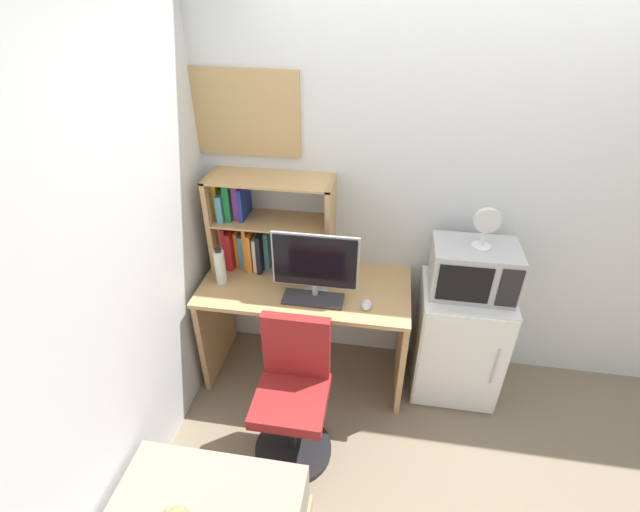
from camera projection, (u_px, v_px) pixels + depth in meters
The scene contains 13 objects.
wall_back at pixel (524, 202), 2.72m from camera, with size 6.40×0.04×2.60m, color silver.
wall_left at pixel (38, 356), 1.65m from camera, with size 0.04×4.40×2.60m, color silver.
desk at pixel (306, 313), 3.02m from camera, with size 1.33×0.63×0.77m.
hutch_bookshelf at pixel (255, 225), 2.94m from camera, with size 0.78×0.30×0.65m.
monitor at pixel (315, 264), 2.67m from camera, with size 0.52×0.18×0.44m.
keyboard at pixel (313, 299), 2.76m from camera, with size 0.37×0.15×0.02m, color #333338.
computer_mouse at pixel (366, 305), 2.71m from camera, with size 0.06×0.10×0.03m, color silver.
water_bottle at pixel (220, 267), 2.86m from camera, with size 0.07×0.07×0.25m.
mini_fridge at pixel (458, 340), 3.00m from camera, with size 0.54×0.50×0.81m.
microwave at pixel (473, 269), 2.70m from camera, with size 0.50×0.33×0.31m.
desk_fan at pixel (486, 226), 2.53m from camera, with size 0.15×0.11×0.25m.
desk_chair at pixel (293, 399), 2.60m from camera, with size 0.46×0.46×0.91m.
wall_corkboard at pixel (239, 113), 2.68m from camera, with size 0.74×0.02×0.50m, color tan.
Camera 1 is at (-0.41, -2.61, 2.49)m, focal length 25.47 mm.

